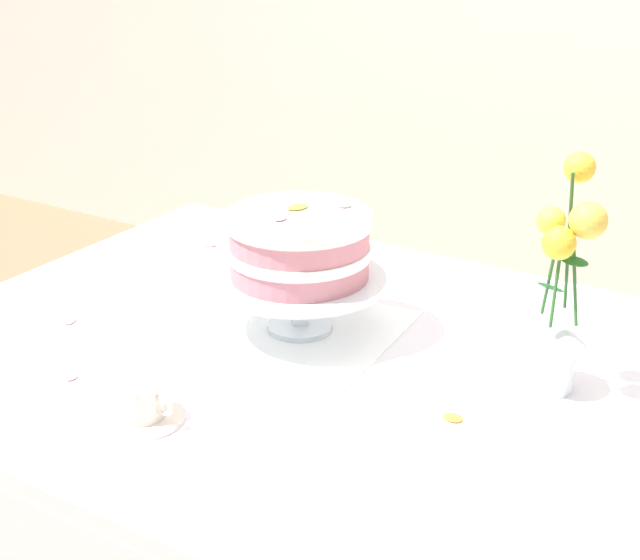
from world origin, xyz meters
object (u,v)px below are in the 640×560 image
flower_vase (558,304)px  dining_table (329,414)px  layer_cake (299,245)px  cake_stand (300,285)px  teacup (140,404)px

flower_vase → dining_table: bearing=-160.9°
dining_table → layer_cake: 0.28m
dining_table → flower_vase: 0.41m
cake_stand → teacup: (-0.03, -0.36, -0.06)m
flower_vase → layer_cake: bearing=-175.6°
layer_cake → flower_vase: bearing=4.4°
dining_table → teacup: bearing=-115.9°
layer_cake → flower_vase: (0.43, 0.03, -0.02)m
dining_table → cake_stand: bearing=143.4°
teacup → layer_cake: bearing=84.9°
dining_table → layer_cake: size_ratio=5.85×
dining_table → layer_cake: layer_cake is taller
cake_stand → layer_cake: (-0.00, 0.00, 0.07)m
layer_cake → teacup: layer_cake is taller
dining_table → flower_vase: bearing=19.1°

